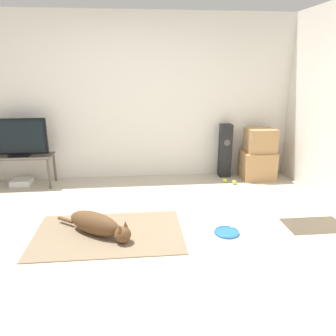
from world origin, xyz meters
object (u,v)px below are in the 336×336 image
at_px(frisbee, 227,232).
at_px(tennis_ball_near_speaker, 234,182).
at_px(cardboard_box_lower, 257,165).
at_px(tv, 18,138).
at_px(floor_speaker, 225,151).
at_px(tennis_ball_by_boxes, 225,180).
at_px(cardboard_box_upper, 260,140).
at_px(tv_stand, 21,160).
at_px(dog, 98,225).
at_px(game_console, 22,182).

bearing_deg(frisbee, tennis_ball_near_speaker, 70.42).
height_order(cardboard_box_lower, tv, tv).
height_order(cardboard_box_lower, floor_speaker, floor_speaker).
bearing_deg(tennis_ball_by_boxes, tv, 176.75).
distance_m(frisbee, cardboard_box_lower, 2.04).
distance_m(cardboard_box_upper, tv, 3.71).
distance_m(cardboard_box_upper, tv_stand, 3.72).
distance_m(dog, frisbee, 1.41).
distance_m(tv, game_console, 0.71).
relative_size(frisbee, cardboard_box_upper, 0.62).
xyz_separation_m(cardboard_box_upper, tennis_ball_by_boxes, (-0.59, -0.15, -0.60)).
xyz_separation_m(cardboard_box_upper, game_console, (-3.75, 0.06, -0.59)).
xyz_separation_m(frisbee, game_console, (-2.74, 1.84, 0.03)).
xyz_separation_m(tv_stand, tennis_ball_near_speaker, (3.24, -0.28, -0.38)).
distance_m(cardboard_box_lower, tv, 3.73).
bearing_deg(tennis_ball_near_speaker, frisbee, -109.58).
xyz_separation_m(tv, tennis_ball_by_boxes, (3.12, -0.18, -0.71)).
bearing_deg(game_console, tennis_ball_near_speaker, -5.48).
distance_m(floor_speaker, game_console, 3.26).
xyz_separation_m(dog, frisbee, (1.40, -0.09, -0.12)).
height_order(tv, game_console, tv).
xyz_separation_m(cardboard_box_upper, floor_speaker, (-0.52, 0.16, -0.20)).
distance_m(floor_speaker, tv, 3.21).
bearing_deg(cardboard_box_lower, game_console, 178.95).
bearing_deg(game_console, floor_speaker, 1.86).
relative_size(floor_speaker, tv_stand, 0.93).
bearing_deg(game_console, dog, -52.44).
bearing_deg(floor_speaker, tv_stand, -177.43).
distance_m(dog, cardboard_box_lower, 2.92).
relative_size(cardboard_box_lower, game_console, 1.76).
height_order(cardboard_box_upper, floor_speaker, floor_speaker).
height_order(tennis_ball_by_boxes, tennis_ball_near_speaker, same).
xyz_separation_m(dog, tennis_ball_by_boxes, (1.81, 1.54, -0.10)).
xyz_separation_m(dog, cardboard_box_lower, (2.39, 1.68, 0.09)).
height_order(tv_stand, tennis_ball_by_boxes, tv_stand).
xyz_separation_m(floor_speaker, tv_stand, (-3.19, -0.14, -0.03)).
relative_size(dog, cardboard_box_upper, 1.92).
distance_m(cardboard_box_lower, tennis_ball_by_boxes, 0.62).
height_order(cardboard_box_upper, game_console, cardboard_box_upper).
relative_size(floor_speaker, tv, 1.03).
height_order(tv_stand, game_console, tv_stand).
height_order(tv_stand, tennis_ball_near_speaker, tv_stand).
bearing_deg(game_console, cardboard_box_lower, -1.05).
relative_size(frisbee, tennis_ball_by_boxes, 4.18).
height_order(frisbee, tv, tv).
distance_m(floor_speaker, tv_stand, 3.19).
distance_m(tennis_ball_by_boxes, game_console, 3.17).
distance_m(tv_stand, tennis_ball_by_boxes, 3.14).
bearing_deg(tv_stand, floor_speaker, 2.57).
relative_size(cardboard_box_lower, tennis_ball_near_speaker, 7.76).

